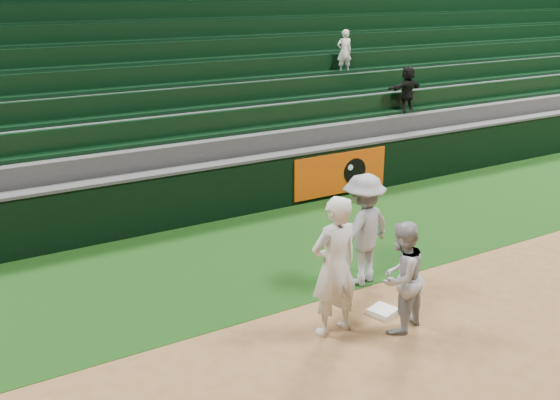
{
  "coord_description": "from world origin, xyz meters",
  "views": [
    {
      "loc": [
        -5.48,
        -6.55,
        4.84
      ],
      "look_at": [
        -0.27,
        2.3,
        1.3
      ],
      "focal_mm": 40.0,
      "sensor_mm": 36.0,
      "label": 1
    }
  ],
  "objects_px": {
    "first_baseman": "(334,266)",
    "baserunner": "(401,277)",
    "first_base": "(383,311)",
    "base_coach": "(363,230)"
  },
  "relations": [
    {
      "from": "first_base",
      "to": "baserunner",
      "type": "bearing_deg",
      "value": -102.71
    },
    {
      "from": "baserunner",
      "to": "base_coach",
      "type": "distance_m",
      "value": 1.59
    },
    {
      "from": "first_base",
      "to": "base_coach",
      "type": "relative_size",
      "value": 0.19
    },
    {
      "from": "first_base",
      "to": "base_coach",
      "type": "height_order",
      "value": "base_coach"
    },
    {
      "from": "first_baseman",
      "to": "baserunner",
      "type": "xyz_separation_m",
      "value": [
        0.88,
        -0.42,
        -0.21
      ]
    },
    {
      "from": "baserunner",
      "to": "first_baseman",
      "type": "bearing_deg",
      "value": -44.49
    },
    {
      "from": "first_base",
      "to": "first_baseman",
      "type": "xyz_separation_m",
      "value": [
        -0.99,
        -0.04,
        1.02
      ]
    },
    {
      "from": "base_coach",
      "to": "baserunner",
      "type": "bearing_deg",
      "value": 58.29
    },
    {
      "from": "first_base",
      "to": "base_coach",
      "type": "bearing_deg",
      "value": 70.5
    },
    {
      "from": "first_baseman",
      "to": "baserunner",
      "type": "relative_size",
      "value": 1.25
    }
  ]
}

